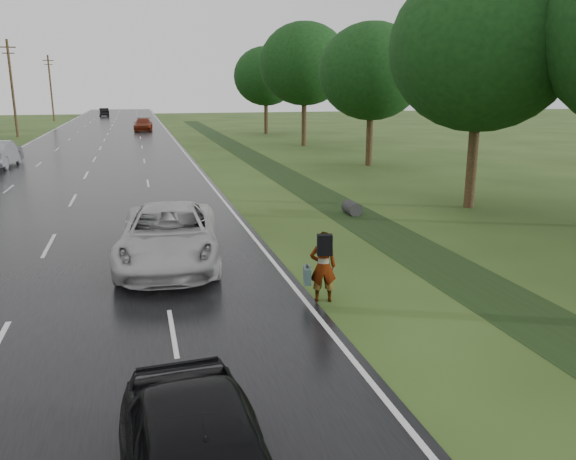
# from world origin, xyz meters

# --- Properties ---
(road) EXTENTS (14.00, 180.00, 0.04)m
(road) POSITION_xyz_m (0.00, 45.00, 0.02)
(road) COLOR black
(road) RESTS_ON ground
(edge_stripe_east) EXTENTS (0.12, 180.00, 0.01)m
(edge_stripe_east) POSITION_xyz_m (6.75, 45.00, 0.04)
(edge_stripe_east) COLOR silver
(edge_stripe_east) RESTS_ON road
(edge_stripe_west) EXTENTS (0.12, 180.00, 0.01)m
(edge_stripe_west) POSITION_xyz_m (-6.75, 45.00, 0.04)
(edge_stripe_west) COLOR silver
(edge_stripe_west) RESTS_ON road
(center_line) EXTENTS (0.12, 180.00, 0.01)m
(center_line) POSITION_xyz_m (0.00, 45.00, 0.04)
(center_line) COLOR silver
(center_line) RESTS_ON road
(drainage_ditch) EXTENTS (2.20, 120.00, 0.56)m
(drainage_ditch) POSITION_xyz_m (11.50, 18.71, 0.04)
(drainage_ditch) COLOR black
(drainage_ditch) RESTS_ON ground
(utility_pole_far) EXTENTS (1.60, 0.26, 10.00)m
(utility_pole_far) POSITION_xyz_m (-9.20, 55.00, 5.20)
(utility_pole_far) COLOR #332015
(utility_pole_far) RESTS_ON ground
(utility_pole_distant) EXTENTS (1.60, 0.26, 10.00)m
(utility_pole_distant) POSITION_xyz_m (-9.20, 85.00, 5.20)
(utility_pole_distant) COLOR #332015
(utility_pole_distant) RESTS_ON ground
(tree_east_b) EXTENTS (7.60, 7.60, 10.11)m
(tree_east_b) POSITION_xyz_m (17.00, 10.00, 6.68)
(tree_east_b) COLOR #332015
(tree_east_b) RESTS_ON ground
(tree_east_c) EXTENTS (7.00, 7.00, 9.29)m
(tree_east_c) POSITION_xyz_m (18.20, 24.00, 6.14)
(tree_east_c) COLOR #332015
(tree_east_c) RESTS_ON ground
(tree_east_d) EXTENTS (8.00, 8.00, 10.76)m
(tree_east_d) POSITION_xyz_m (17.80, 38.00, 7.15)
(tree_east_d) COLOR #332015
(tree_east_d) RESTS_ON ground
(tree_east_f) EXTENTS (7.20, 7.20, 9.62)m
(tree_east_f) POSITION_xyz_m (17.50, 52.00, 6.37)
(tree_east_f) COLOR #332015
(tree_east_f) RESTS_ON ground
(pedestrian) EXTENTS (0.84, 0.82, 1.77)m
(pedestrian) POSITION_xyz_m (7.18, 0.99, 0.91)
(pedestrian) COLOR #A5998C
(pedestrian) RESTS_ON ground
(white_pickup) EXTENTS (3.38, 6.35, 1.70)m
(white_pickup) POSITION_xyz_m (3.77, 5.00, 0.89)
(white_pickup) COLOR #BCBCBC
(white_pickup) RESTS_ON road
(far_car_red) EXTENTS (2.44, 5.29, 1.50)m
(far_car_red) POSITION_xyz_m (4.02, 60.04, 0.79)
(far_car_red) COLOR maroon
(far_car_red) RESTS_ON road
(far_car_dark) EXTENTS (2.04, 4.69, 1.50)m
(far_car_dark) POSITION_xyz_m (-2.29, 98.80, 0.79)
(far_car_dark) COLOR black
(far_car_dark) RESTS_ON road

